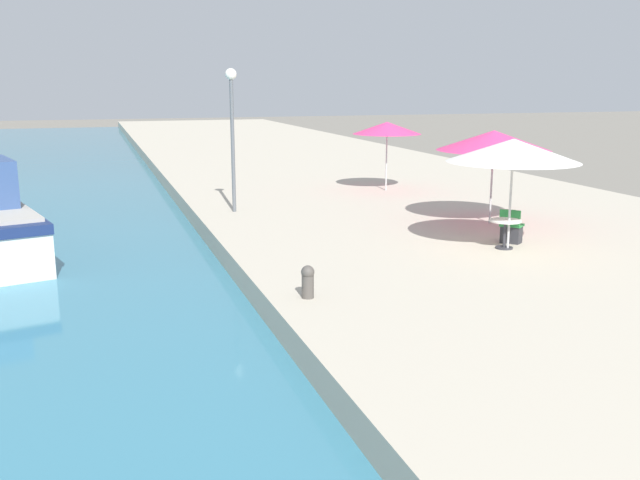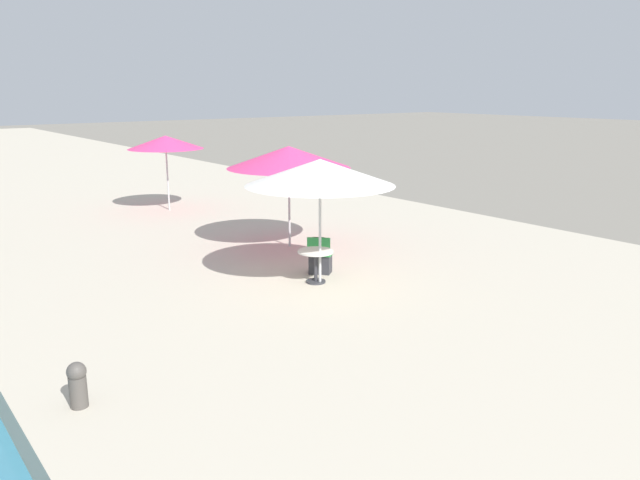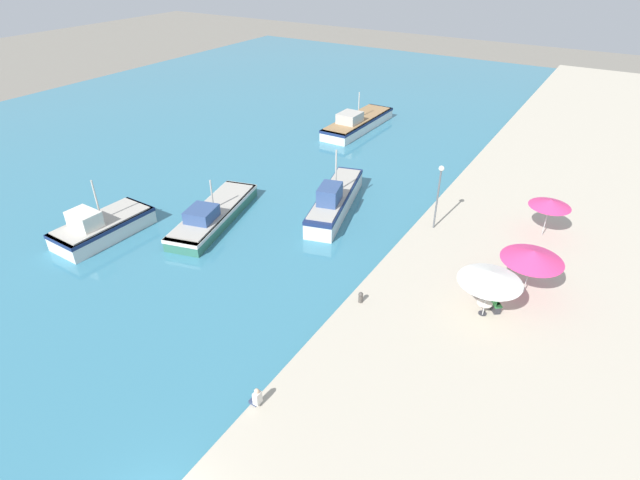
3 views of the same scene
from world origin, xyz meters
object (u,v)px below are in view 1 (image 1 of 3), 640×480
object	(u,v)px
lamppost	(232,116)
cafe_umbrella_striped	(387,128)
cafe_table	(505,228)
cafe_umbrella_white	(494,140)
cafe_chair_right	(514,231)
cafe_chair_left	(507,231)
mooring_bollard	(308,281)
cafe_umbrella_pink	(513,150)

from	to	relation	value
lamppost	cafe_umbrella_striped	bearing A→B (deg)	23.26
cafe_umbrella_striped	cafe_table	distance (m)	10.37
cafe_umbrella_white	lamppost	size ratio (longest dim) A/B	0.73
cafe_umbrella_striped	cafe_chair_right	distance (m)	9.93
cafe_umbrella_white	lamppost	distance (m)	8.14
cafe_chair_left	lamppost	size ratio (longest dim) A/B	0.20
cafe_table	mooring_bollard	xyz separation A→B (m)	(-5.98, -2.52, -0.18)
cafe_table	cafe_chair_left	bearing A→B (deg)	52.90
cafe_umbrella_striped	cafe_chair_left	size ratio (longest dim) A/B	2.91
cafe_umbrella_pink	mooring_bollard	bearing A→B (deg)	-158.20
cafe_umbrella_pink	cafe_umbrella_striped	size ratio (longest dim) A/B	1.24
cafe_umbrella_striped	cafe_chair_left	world-z (taller)	cafe_umbrella_striped
cafe_table	cafe_chair_right	size ratio (longest dim) A/B	0.88
cafe_umbrella_white	lamppost	world-z (taller)	lamppost
cafe_chair_right	mooring_bollard	size ratio (longest dim) A/B	1.39
mooring_bollard	lamppost	xyz separation A→B (m)	(0.49, 9.85, 2.74)
cafe_umbrella_striped	mooring_bollard	distance (m)	14.64
lamppost	mooring_bollard	bearing A→B (deg)	-92.86
cafe_umbrella_white	cafe_chair_right	bearing A→B (deg)	-108.17
cafe_umbrella_pink	mooring_bollard	size ratio (longest dim) A/B	5.00
cafe_umbrella_white	cafe_chair_right	xyz separation A→B (m)	(-0.86, -2.62, -2.14)
cafe_umbrella_striped	cafe_chair_right	xyz separation A→B (m)	(-0.50, -9.69, -2.09)
cafe_chair_left	cafe_chair_right	bearing A→B (deg)	-7.17
cafe_umbrella_white	mooring_bollard	world-z (taller)	cafe_umbrella_white
cafe_umbrella_striped	cafe_table	size ratio (longest dim) A/B	3.31
cafe_umbrella_pink	cafe_umbrella_striped	bearing A→B (deg)	84.26
cafe_chair_right	cafe_table	bearing A→B (deg)	-90.00
cafe_umbrella_striped	cafe_umbrella_white	bearing A→B (deg)	-87.08
cafe_chair_left	mooring_bollard	size ratio (longest dim) A/B	1.39
cafe_chair_left	cafe_umbrella_striped	bearing A→B (deg)	123.34
cafe_umbrella_white	cafe_table	world-z (taller)	cafe_umbrella_white
cafe_umbrella_striped	cafe_table	xyz separation A→B (m)	(-1.06, -10.14, -1.88)
cafe_umbrella_pink	cafe_table	size ratio (longest dim) A/B	4.08
cafe_chair_left	lamppost	bearing A→B (deg)	168.37
cafe_umbrella_striped	cafe_chair_right	world-z (taller)	cafe_umbrella_striped
cafe_umbrella_white	cafe_chair_left	bearing A→B (deg)	-111.63
cafe_chair_right	mooring_bollard	distance (m)	7.19
cafe_umbrella_pink	cafe_chair_right	size ratio (longest dim) A/B	3.59
cafe_umbrella_pink	cafe_umbrella_white	bearing A→B (deg)	66.38
cafe_umbrella_striped	lamppost	xyz separation A→B (m)	(-6.55, -2.82, 0.68)
cafe_umbrella_pink	cafe_chair_right	bearing A→B (deg)	46.64
cafe_table	lamppost	world-z (taller)	lamppost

